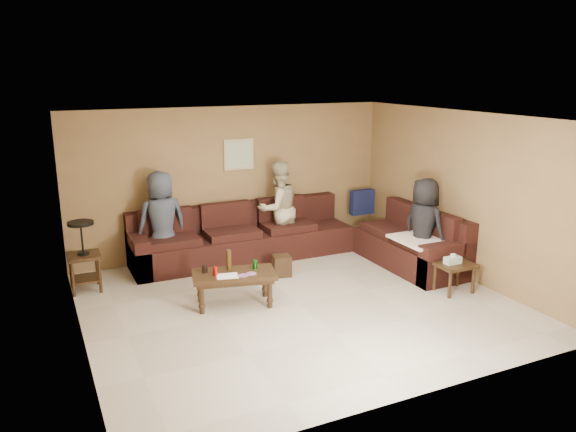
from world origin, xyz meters
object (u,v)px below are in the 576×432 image
object	(u,v)px
person_left	(162,221)
coffee_table	(234,277)
sectional_sofa	(302,243)
end_table_left	(84,255)
person_right	(424,227)
waste_bin	(282,266)
side_table_right	(454,267)
person_middle	(278,208)

from	to	relation	value
person_left	coffee_table	bearing A→B (deg)	101.80
sectional_sofa	person_left	bearing A→B (deg)	165.20
end_table_left	person_left	world-z (taller)	person_left
person_right	person_left	bearing A→B (deg)	49.63
end_table_left	person_left	bearing A→B (deg)	16.81
sectional_sofa	person_right	xyz separation A→B (m)	(1.44, -1.28, 0.43)
coffee_table	end_table_left	size ratio (longest dim) A/B	1.17
person_right	waste_bin	bearing A→B (deg)	54.23
waste_bin	person_left	size ratio (longest dim) A/B	0.20
end_table_left	side_table_right	distance (m)	5.26
waste_bin	person_middle	size ratio (longest dim) A/B	0.20
person_right	coffee_table	bearing A→B (deg)	74.99
coffee_table	end_table_left	bearing A→B (deg)	141.80
sectional_sofa	coffee_table	bearing A→B (deg)	-143.72
coffee_table	person_middle	size ratio (longest dim) A/B	0.74
coffee_table	end_table_left	xyz separation A→B (m)	(-1.75, 1.38, 0.15)
end_table_left	person_left	xyz separation A→B (m)	(1.21, 0.37, 0.26)
end_table_left	waste_bin	bearing A→B (deg)	-12.99
person_middle	coffee_table	bearing A→B (deg)	41.22
sectional_sofa	side_table_right	world-z (taller)	sectional_sofa
sectional_sofa	waste_bin	distance (m)	0.74
person_left	end_table_left	bearing A→B (deg)	11.37
waste_bin	person_right	world-z (taller)	person_right
sectional_sofa	waste_bin	size ratio (longest dim) A/B	14.67
end_table_left	person_middle	size ratio (longest dim) A/B	0.64
person_middle	person_right	size ratio (longest dim) A/B	1.06
coffee_table	end_table_left	world-z (taller)	end_table_left
end_table_left	person_right	distance (m)	5.03
person_middle	end_table_left	bearing A→B (deg)	-2.92
end_table_left	waste_bin	world-z (taller)	end_table_left
end_table_left	person_right	xyz separation A→B (m)	(4.80, -1.48, 0.22)
coffee_table	person_right	size ratio (longest dim) A/B	0.79
coffee_table	person_left	bearing A→B (deg)	107.24
waste_bin	person_left	distance (m)	1.98
coffee_table	person_left	size ratio (longest dim) A/B	0.75
person_middle	person_right	distance (m)	2.44
sectional_sofa	waste_bin	bearing A→B (deg)	-141.87
person_left	person_middle	distance (m)	1.97
sectional_sofa	person_left	world-z (taller)	person_left
coffee_table	sectional_sofa	bearing A→B (deg)	36.28
coffee_table	person_right	bearing A→B (deg)	-1.89
side_table_right	person_middle	xyz separation A→B (m)	(-1.55, 2.63, 0.42)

